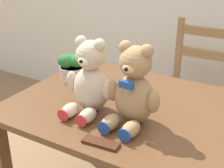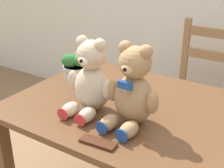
# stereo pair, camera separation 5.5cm
# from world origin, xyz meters

# --- Properties ---
(dining_table) EXTENTS (1.22, 0.83, 0.73)m
(dining_table) POSITION_xyz_m (0.00, 0.42, 0.62)
(dining_table) COLOR brown
(dining_table) RESTS_ON ground_plane
(wooden_chair_behind) EXTENTS (0.42, 0.44, 0.96)m
(wooden_chair_behind) POSITION_xyz_m (0.05, 1.20, 0.46)
(wooden_chair_behind) COLOR #997047
(wooden_chair_behind) RESTS_ON ground_plane
(teddy_bear_left) EXTENTS (0.23, 0.23, 0.34)m
(teddy_bear_left) POSITION_xyz_m (-0.19, 0.28, 0.87)
(teddy_bear_left) COLOR beige
(teddy_bear_left) RESTS_ON dining_table
(teddy_bear_right) EXTENTS (0.24, 0.24, 0.35)m
(teddy_bear_right) POSITION_xyz_m (0.02, 0.28, 0.88)
(teddy_bear_right) COLOR tan
(teddy_bear_right) RESTS_ON dining_table
(potted_plant) EXTENTS (0.15, 0.15, 0.15)m
(potted_plant) POSITION_xyz_m (-0.48, 0.53, 0.80)
(potted_plant) COLOR beige
(potted_plant) RESTS_ON dining_table
(chocolate_bar) EXTENTS (0.15, 0.06, 0.01)m
(chocolate_bar) POSITION_xyz_m (-0.02, 0.08, 0.74)
(chocolate_bar) COLOR #472314
(chocolate_bar) RESTS_ON dining_table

